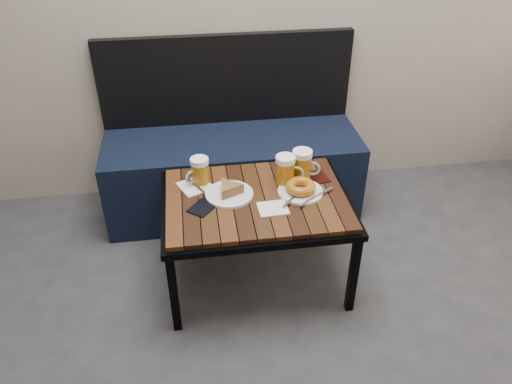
{
  "coord_description": "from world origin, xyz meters",
  "views": [
    {
      "loc": [
        -0.22,
        -0.66,
        1.74
      ],
      "look_at": [
        0.05,
        1.14,
        0.5
      ],
      "focal_mm": 35.0,
      "sensor_mm": 36.0,
      "label": 1
    }
  ],
  "objects": [
    {
      "name": "napkin_left",
      "position": [
        -0.22,
        1.26,
        0.48
      ],
      "size": [
        0.18,
        0.18,
        0.01
      ],
      "rotation": [
        0.0,
        0.0,
        0.42
      ],
      "color": "white",
      "rests_on": "cafe_table"
    },
    {
      "name": "passport_navy",
      "position": [
        -0.19,
        1.09,
        0.47
      ],
      "size": [
        0.15,
        0.15,
        0.01
      ],
      "primitive_type": "cube",
      "rotation": [
        0.0,
        0.0,
        -0.68
      ],
      "color": "black",
      "rests_on": "cafe_table"
    },
    {
      "name": "beer_mug_centre",
      "position": [
        0.2,
        1.23,
        0.54
      ],
      "size": [
        0.14,
        0.1,
        0.14
      ],
      "rotation": [
        0.0,
        0.0,
        -0.24
      ],
      "color": "#A0630C",
      "rests_on": "cafe_table"
    },
    {
      "name": "cafe_table",
      "position": [
        0.05,
        1.14,
        0.43
      ],
      "size": [
        0.84,
        0.62,
        0.47
      ],
      "color": "black",
      "rests_on": "ground"
    },
    {
      "name": "beer_mug_right",
      "position": [
        0.28,
        1.26,
        0.55
      ],
      "size": [
        0.14,
        0.11,
        0.15
      ],
      "rotation": [
        0.0,
        0.0,
        -0.38
      ],
      "color": "#A0630C",
      "rests_on": "cafe_table"
    },
    {
      "name": "beer_mug_left",
      "position": [
        -0.19,
        1.28,
        0.54
      ],
      "size": [
        0.13,
        0.11,
        0.13
      ],
      "rotation": [
        0.0,
        0.0,
        3.67
      ],
      "color": "#A0630C",
      "rests_on": "cafe_table"
    },
    {
      "name": "plate_pie",
      "position": [
        -0.07,
        1.17,
        0.5
      ],
      "size": [
        0.21,
        0.21,
        0.06
      ],
      "color": "white",
      "rests_on": "cafe_table"
    },
    {
      "name": "plate_bagel",
      "position": [
        0.25,
        1.14,
        0.5
      ],
      "size": [
        0.26,
        0.22,
        0.06
      ],
      "color": "white",
      "rests_on": "cafe_table"
    },
    {
      "name": "napkin_right",
      "position": [
        0.11,
        1.04,
        0.48
      ],
      "size": [
        0.13,
        0.11,
        0.01
      ],
      "rotation": [
        0.0,
        0.0,
        0.04
      ],
      "color": "white",
      "rests_on": "cafe_table"
    },
    {
      "name": "passport_burgundy",
      "position": [
        0.36,
        1.26,
        0.47
      ],
      "size": [
        0.1,
        0.13,
        0.01
      ],
      "primitive_type": "cube",
      "rotation": [
        0.0,
        0.0,
        0.19
      ],
      "color": "black",
      "rests_on": "cafe_table"
    },
    {
      "name": "bench",
      "position": [
        0.0,
        1.76,
        0.27
      ],
      "size": [
        1.4,
        0.5,
        0.95
      ],
      "color": "black",
      "rests_on": "ground"
    },
    {
      "name": "knit_pouch",
      "position": [
        0.26,
        1.39,
        0.5
      ],
      "size": [
        0.13,
        0.08,
        0.05
      ],
      "primitive_type": "ellipsoid",
      "rotation": [
        0.0,
        0.0,
        -0.03
      ],
      "color": "#053C8D",
      "rests_on": "cafe_table"
    }
  ]
}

